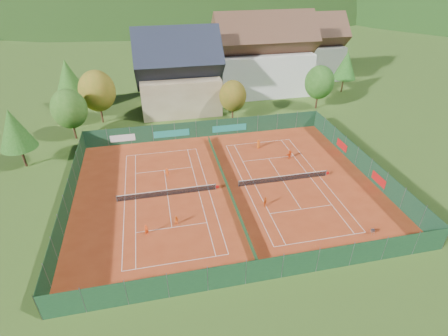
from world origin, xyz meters
The scene contains 35 objects.
ground centered at (0.00, 0.00, -0.02)m, with size 600.00×600.00×0.00m, color #32531A.
clay_pad centered at (0.00, 0.00, 0.01)m, with size 40.00×32.00×0.01m, color #A43718.
court_markings_left centered at (-8.00, 0.00, 0.01)m, with size 11.03×23.83×0.00m.
court_markings_right centered at (8.00, 0.00, 0.01)m, with size 11.03×23.83×0.00m.
tennis_net_left centered at (-7.85, 0.00, 0.51)m, with size 13.30×0.10×1.02m.
tennis_net_right centered at (8.15, 0.00, 0.51)m, with size 13.30×0.10×1.02m.
court_divider centered at (0.00, 0.00, 0.50)m, with size 0.03×28.80×1.00m.
fence_north centered at (-0.46, 15.99, 1.47)m, with size 40.00×0.10×3.00m.
fence_south centered at (0.00, -16.00, 1.50)m, with size 40.00×0.04×3.00m.
fence_west centered at (-20.00, 0.00, 1.50)m, with size 0.04×32.00×3.00m.
fence_east centered at (20.00, 0.05, 1.48)m, with size 0.09×32.00×3.00m.
chalet centered at (-3.00, 30.00, 6.62)m, with size 16.20×12.00×16.00m.
hotel_block_a centered at (16.00, 36.00, 7.38)m, with size 21.60×11.00×17.25m.
hotel_block_b centered at (30.00, 44.00, 6.62)m, with size 17.28×10.00×15.50m.
tree_west_front centered at (-22.00, 20.00, 5.39)m, with size 5.72×5.72×8.69m.
tree_west_mid centered at (-18.00, 26.00, 6.07)m, with size 6.44×6.44×9.78m.
tree_west_back centered at (-24.00, 34.00, 6.74)m, with size 5.60×5.60×10.00m.
tree_center centered at (6.00, 22.00, 4.72)m, with size 5.01×5.01×7.60m.
tree_east_front centered at (24.00, 24.00, 5.39)m, with size 5.72×5.72×8.69m.
tree_east_mid centered at (34.00, 32.00, 6.06)m, with size 5.04×5.04×9.00m.
tree_west_side centered at (-28.00, 12.00, 6.06)m, with size 5.04×5.04×9.00m.
tree_east_back centered at (26.00, 40.00, 6.74)m, with size 7.15×7.15×10.86m.
mountain_backdrop centered at (28.54, 233.48, -39.64)m, with size 820.00×530.00×242.00m.
ball_hopper centered at (13.98, -12.35, 0.56)m, with size 0.34×0.34×0.80m.
loose_ball_0 centered at (-6.77, -6.12, 0.03)m, with size 0.07×0.07×0.07m, color #CCD833.
loose_ball_1 centered at (6.94, -12.72, 0.03)m, with size 0.07×0.07×0.07m, color #CCD833.
loose_ball_2 centered at (1.04, 1.86, 0.03)m, with size 0.07×0.07×0.07m, color #CCD833.
loose_ball_3 centered at (-6.49, 7.70, 0.03)m, with size 0.07×0.07×0.07m, color #CCD833.
loose_ball_4 centered at (7.65, -2.47, 0.03)m, with size 0.07×0.07×0.07m, color #CCD833.
player_left_near centered at (-10.84, -7.00, 0.70)m, with size 0.51×0.34×1.41m, color #F34C15.
player_left_mid centered at (-7.36, -5.99, 0.62)m, with size 0.61×0.47×1.25m, color orange.
player_left_far centered at (-7.65, 4.74, 0.63)m, with size 0.81×0.47×1.26m, color #F95616.
player_right_near centered at (3.74, -4.90, 0.73)m, with size 0.85×0.35×1.45m, color #CD4A12.
player_right_far_a centered at (7.47, 10.07, 0.74)m, with size 0.73×0.47×1.49m, color #D75913.
player_right_far_b centered at (11.13, 5.77, 0.73)m, with size 1.36×0.43×1.47m, color #FF5416.
Camera 1 is at (-8.63, -37.71, 27.10)m, focal length 28.00 mm.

